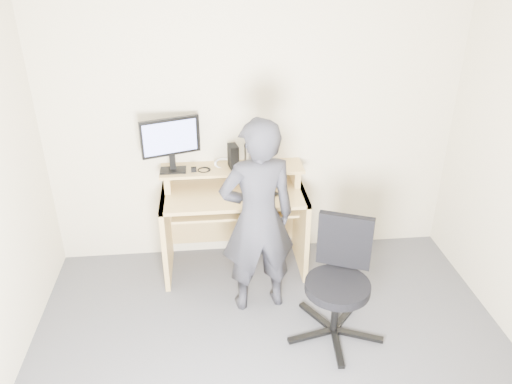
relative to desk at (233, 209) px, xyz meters
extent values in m
cube|color=beige|center=(0.20, 0.22, 0.70)|extent=(3.50, 0.02, 2.50)
cube|color=#DEB76C|center=(-0.58, -0.08, -0.17)|extent=(0.04, 0.60, 0.75)
cube|color=#DEB76C|center=(0.58, -0.08, -0.17)|extent=(0.04, 0.60, 0.75)
cube|color=#DEB76C|center=(0.00, -0.08, 0.19)|extent=(1.20, 0.60, 0.03)
cube|color=#DEB76C|center=(0.00, -0.16, 0.09)|extent=(1.02, 0.38, 0.02)
cube|color=#DEB76C|center=(-0.54, 0.07, 0.28)|extent=(0.05, 0.28, 0.15)
cube|color=#DEB76C|center=(0.54, 0.07, 0.28)|extent=(0.05, 0.28, 0.15)
cube|color=#DEB76C|center=(0.00, 0.07, 0.35)|extent=(1.20, 0.30, 0.02)
cube|color=#DEB76C|center=(0.00, 0.21, -0.12)|extent=(1.20, 0.03, 0.65)
cube|color=black|center=(-0.49, 0.05, 0.37)|extent=(0.21, 0.14, 0.01)
cube|color=black|center=(-0.49, 0.06, 0.44)|extent=(0.05, 0.04, 0.14)
cube|color=black|center=(-0.49, 0.04, 0.67)|extent=(0.47, 0.19, 0.31)
cube|color=#93A1FF|center=(-0.49, 0.02, 0.67)|extent=(0.41, 0.14, 0.26)
cube|color=black|center=(0.01, 0.07, 0.46)|extent=(0.09, 0.14, 0.20)
cylinder|color=#B6B6BB|center=(0.15, 0.05, 0.46)|extent=(0.09, 0.09, 0.19)
cube|color=black|center=(0.32, 0.05, 0.37)|extent=(0.08, 0.14, 0.01)
cube|color=black|center=(-0.32, 0.02, 0.38)|extent=(0.05, 0.04, 0.03)
torus|color=silver|center=(-0.07, 0.13, 0.37)|extent=(0.18, 0.18, 0.06)
cube|color=black|center=(0.00, -0.17, 0.12)|extent=(0.49, 0.33, 0.03)
ellipsoid|color=black|center=(0.31, -0.18, 0.22)|extent=(0.11, 0.08, 0.04)
cube|color=black|center=(0.84, -1.08, -0.51)|extent=(0.34, 0.18, 0.03)
cube|color=black|center=(0.79, -0.86, -0.51)|extent=(0.27, 0.30, 0.03)
cube|color=black|center=(0.58, -0.85, -0.51)|extent=(0.22, 0.33, 0.03)
cube|color=black|center=(0.49, -1.05, -0.51)|extent=(0.36, 0.12, 0.03)
cube|color=black|center=(0.65, -1.19, -0.51)|extent=(0.08, 0.36, 0.03)
cylinder|color=black|center=(0.67, -1.00, -0.31)|extent=(0.06, 0.06, 0.37)
cylinder|color=black|center=(0.67, -1.00, -0.11)|extent=(0.47, 0.47, 0.07)
cube|color=black|center=(0.75, -0.82, 0.15)|extent=(0.38, 0.21, 0.42)
imported|color=black|center=(0.15, -0.59, 0.24)|extent=(0.62, 0.46, 1.57)
camera|label=1|loc=(-0.19, -3.75, 2.10)|focal=35.00mm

